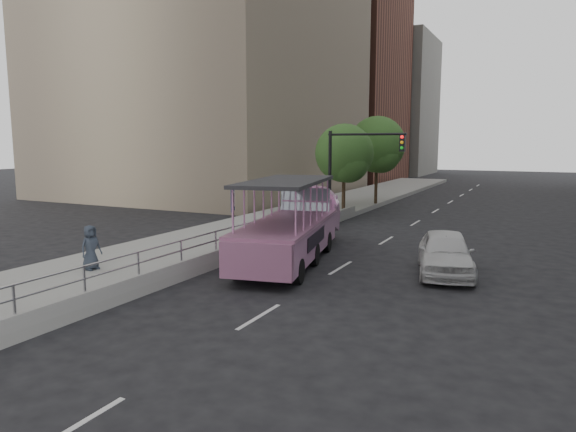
# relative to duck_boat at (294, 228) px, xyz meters

# --- Properties ---
(ground) EXTENTS (160.00, 160.00, 0.00)m
(ground) POSITION_rel_duck_boat_xyz_m (1.26, -4.76, -1.19)
(ground) COLOR black
(sidewalk) EXTENTS (5.50, 80.00, 0.30)m
(sidewalk) POSITION_rel_duck_boat_xyz_m (-4.49, 5.24, -1.04)
(sidewalk) COLOR gray
(sidewalk) RESTS_ON ground
(kerb_wall) EXTENTS (0.24, 30.00, 0.36)m
(kerb_wall) POSITION_rel_duck_boat_xyz_m (-1.86, -2.76, -0.71)
(kerb_wall) COLOR gray
(kerb_wall) RESTS_ON sidewalk
(guardrail) EXTENTS (0.07, 22.00, 0.71)m
(guardrail) POSITION_rel_duck_boat_xyz_m (-1.86, -2.76, -0.05)
(guardrail) COLOR #AFAFB4
(guardrail) RESTS_ON kerb_wall
(duck_boat) EXTENTS (4.25, 9.91, 3.20)m
(duck_boat) POSITION_rel_duck_boat_xyz_m (0.00, 0.00, 0.00)
(duck_boat) COLOR black
(duck_boat) RESTS_ON ground
(car) EXTENTS (2.77, 4.74, 1.52)m
(car) POSITION_rel_duck_boat_xyz_m (5.82, 0.06, -0.43)
(car) COLOR silver
(car) RESTS_ON ground
(pedestrian_far) EXTENTS (0.59, 0.81, 1.52)m
(pedestrian_far) POSITION_rel_duck_boat_xyz_m (-4.76, -5.89, -0.13)
(pedestrian_far) COLOR #282F3B
(pedestrian_far) RESTS_ON sidewalk
(parking_sign) EXTENTS (0.26, 0.62, 2.93)m
(parking_sign) POSITION_rel_duck_boat_xyz_m (-1.74, -1.76, 0.64)
(parking_sign) COLOR black
(parking_sign) RESTS_ON ground
(traffic_signal) EXTENTS (4.20, 0.32, 5.20)m
(traffic_signal) POSITION_rel_duck_boat_xyz_m (-0.45, 7.74, 2.31)
(traffic_signal) COLOR black
(traffic_signal) RESTS_ON ground
(street_tree_near) EXTENTS (3.52, 3.52, 5.72)m
(street_tree_near) POSITION_rel_duck_boat_xyz_m (-2.04, 11.17, 2.63)
(street_tree_near) COLOR #342417
(street_tree_near) RESTS_ON ground
(street_tree_far) EXTENTS (3.97, 3.97, 6.45)m
(street_tree_far) POSITION_rel_duck_boat_xyz_m (-1.84, 17.17, 3.12)
(street_tree_far) COLOR #342417
(street_tree_far) RESTS_ON ground
(midrise_brick) EXTENTS (18.00, 16.00, 26.00)m
(midrise_brick) POSITION_rel_duck_boat_xyz_m (-16.74, 43.24, 11.81)
(midrise_brick) COLOR brown
(midrise_brick) RESTS_ON ground
(midrise_stone_b) EXTENTS (16.00, 14.00, 20.00)m
(midrise_stone_b) POSITION_rel_duck_boat_xyz_m (-14.74, 59.24, 8.81)
(midrise_stone_b) COLOR slate
(midrise_stone_b) RESTS_ON ground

